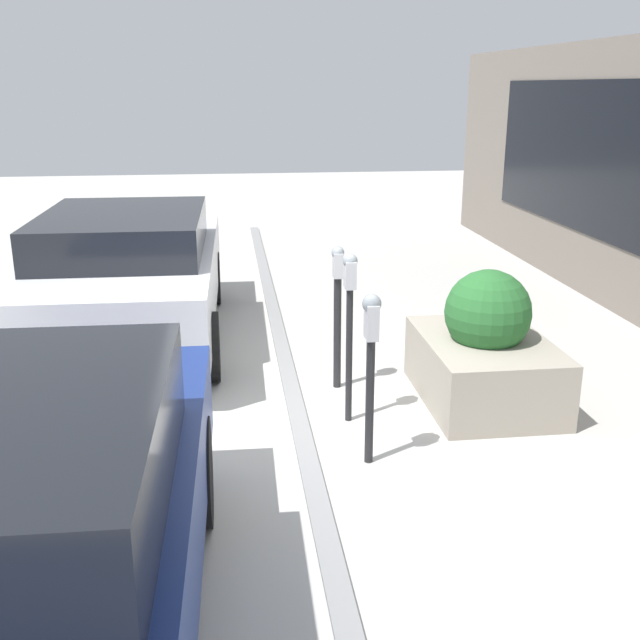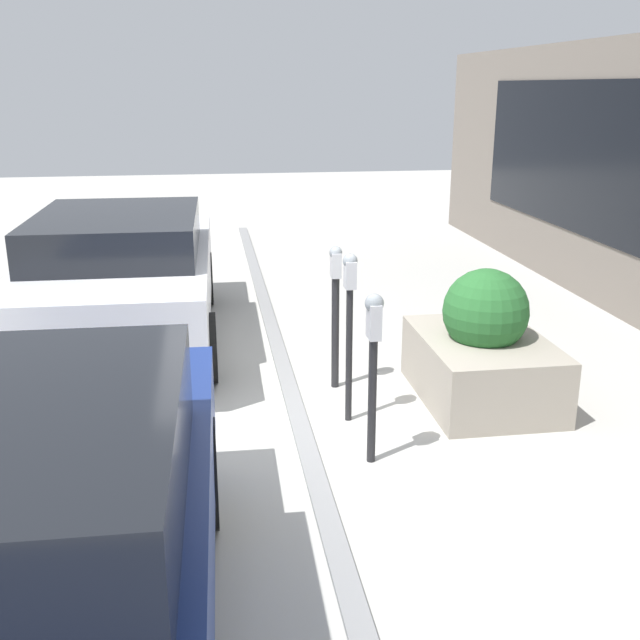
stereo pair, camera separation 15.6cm
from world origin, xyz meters
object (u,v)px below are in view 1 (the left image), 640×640
Objects in this scene: planter_box at (485,352)px; parked_car_front at (3,533)px; parking_meter_second at (350,309)px; parked_car_middle at (128,272)px; parking_meter_nearest at (371,349)px; parking_meter_middle at (338,302)px.

planter_box is 0.39× the size of parked_car_front.
parked_car_front reaches higher than parking_meter_second.
parking_meter_second is at bearing -36.27° from parked_car_front.
parked_car_front is 5.32m from parked_car_middle.
parked_car_front is at bearing 132.73° from parking_meter_nearest.
parking_meter_middle is (1.58, 0.02, -0.07)m from parking_meter_nearest.
planter_box is at bearing -121.51° from parked_car_middle.
parking_meter_middle reaches higher than parking_meter_nearest.
parking_meter_second is 3.33m from parked_car_middle.
parking_meter_second is 1.48m from planter_box.
parking_meter_middle is 2.78m from parked_car_middle.
parking_meter_nearest is 0.91× the size of parking_meter_second.
parking_meter_second reaches higher than parking_meter_nearest.
planter_box is (1.07, -1.31, -0.47)m from parking_meter_nearest.
parking_meter_second is 0.95× the size of planter_box.
parking_meter_nearest is 0.97× the size of parking_meter_middle.
parking_meter_nearest is at bearing -145.37° from parked_car_middle.
parking_meter_second is at bearing 179.01° from parking_meter_middle.
parking_meter_nearest is 0.34× the size of parked_car_front.
parked_car_middle reaches higher than planter_box.
planter_box is 4.67m from parked_car_front.
planter_box is (-0.51, -1.33, -0.40)m from parking_meter_middle.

